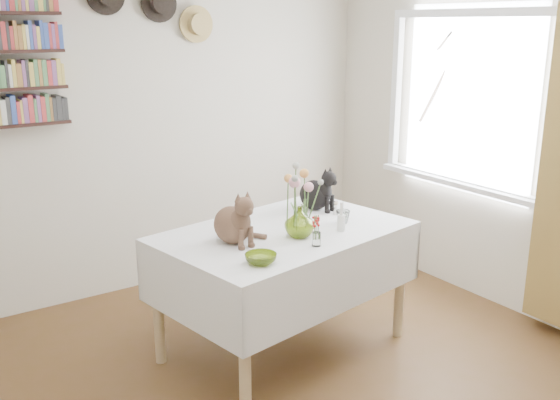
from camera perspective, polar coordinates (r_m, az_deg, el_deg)
room at (r=3.03m, az=4.21°, el=0.40°), size 4.08×4.58×2.58m
window at (r=4.93m, az=16.63°, el=7.50°), size 0.12×1.52×1.32m
dining_table at (r=3.95m, az=0.39°, el=-5.53°), size 1.66×1.22×0.82m
tabby_cat at (r=3.63m, az=-4.44°, el=-1.40°), size 0.25×0.30×0.33m
black_cat at (r=4.29m, az=3.18°, el=1.19°), size 0.28×0.32×0.31m
flower_vase at (r=3.73m, az=1.80°, el=-2.00°), size 0.23×0.23×0.19m
green_bowl at (r=3.35m, az=-1.76°, el=-5.38°), size 0.23×0.23×0.05m
drinking_glass at (r=4.02m, az=5.77°, el=-1.54°), size 0.10×0.10×0.08m
candlestick at (r=3.87m, az=5.62°, el=-1.95°), size 0.05×0.05×0.18m
berry_jar at (r=3.58m, az=3.35°, el=-2.84°), size 0.05×0.05×0.21m
porcelain_figurine at (r=4.20m, az=5.15°, el=-0.79°), size 0.05×0.05×0.09m
flower_bouquet at (r=3.67m, az=1.76°, el=1.68°), size 0.17×0.13×0.39m
wall_hats at (r=4.87m, az=-11.26°, el=16.87°), size 0.98×0.09×0.48m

